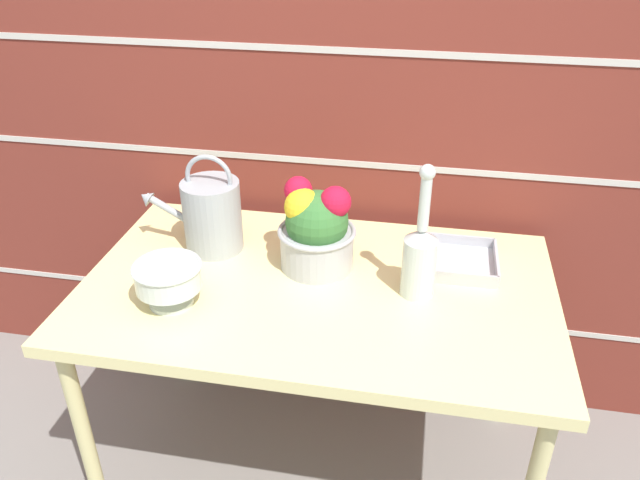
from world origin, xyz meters
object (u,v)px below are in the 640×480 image
(crystal_pedestal_bowl, at_px, (168,278))
(flower_planter, at_px, (316,229))
(glass_decanter, at_px, (420,255))
(wire_tray, at_px, (455,261))
(watering_can, at_px, (211,214))

(crystal_pedestal_bowl, height_order, flower_planter, flower_planter)
(crystal_pedestal_bowl, relative_size, glass_decanter, 0.48)
(glass_decanter, xyz_separation_m, wire_tray, (0.10, 0.17, -0.11))
(watering_can, xyz_separation_m, glass_decanter, (0.62, -0.13, 0.01))
(watering_can, distance_m, glass_decanter, 0.64)
(crystal_pedestal_bowl, bearing_deg, wire_tray, 24.29)
(flower_planter, xyz_separation_m, glass_decanter, (0.30, -0.09, -0.00))
(watering_can, bearing_deg, glass_decanter, -11.97)
(flower_planter, bearing_deg, wire_tray, 11.24)
(crystal_pedestal_bowl, distance_m, wire_tray, 0.82)
(glass_decanter, bearing_deg, watering_can, 168.03)
(flower_planter, distance_m, wire_tray, 0.42)
(flower_planter, xyz_separation_m, wire_tray, (0.40, 0.08, -0.11))
(flower_planter, bearing_deg, crystal_pedestal_bowl, -143.28)
(crystal_pedestal_bowl, height_order, wire_tray, crystal_pedestal_bowl)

